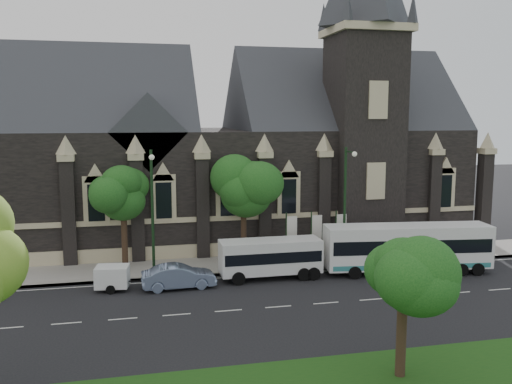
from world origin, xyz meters
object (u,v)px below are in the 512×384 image
object	(u,v)px
street_lamp_mid	(152,207)
banner_flag_center	(315,232)
tour_coach	(407,247)
shuttle_bus	(271,256)
tree_park_east	(406,272)
banner_flag_right	(339,231)
street_lamp_near	(346,200)
tree_walk_right	(246,187)
banner_flag_left	(290,233)
tree_walk_left	(126,192)
sedan	(179,277)
box_trailer	(112,277)

from	to	relation	value
street_lamp_mid	banner_flag_center	distance (m)	12.73
tour_coach	shuttle_bus	xyz separation A→B (m)	(-9.97, 0.79, -0.32)
tree_park_east	banner_flag_right	size ratio (longest dim) A/B	1.57
shuttle_bus	banner_flag_right	bearing A→B (deg)	27.48
street_lamp_near	banner_flag_center	distance (m)	3.74
tree_walk_right	banner_flag_center	world-z (taller)	tree_walk_right
banner_flag_right	banner_flag_left	bearing A→B (deg)	180.00
tree_walk_left	banner_flag_center	world-z (taller)	tree_walk_left
tree_park_east	banner_flag_center	size ratio (longest dim) A/B	1.57
banner_flag_left	banner_flag_right	xyz separation A→B (m)	(4.00, 0.00, 0.00)
street_lamp_mid	banner_flag_center	bearing A→B (deg)	8.82
banner_flag_center	banner_flag_right	bearing A→B (deg)	0.00
tour_coach	street_lamp_mid	bearing A→B (deg)	-179.76
banner_flag_center	sedan	size ratio (longest dim) A/B	0.83
tree_walk_left	street_lamp_mid	world-z (taller)	street_lamp_mid
banner_flag_left	banner_flag_right	bearing A→B (deg)	0.00
tree_park_east	shuttle_bus	size ratio (longest dim) A/B	0.89
banner_flag_right	sedan	size ratio (longest dim) A/B	0.83
banner_flag_right	shuttle_bus	size ratio (longest dim) A/B	0.57
tree_walk_right	street_lamp_near	xyz separation A→B (m)	(6.79, -3.62, -0.71)
tour_coach	shuttle_bus	size ratio (longest dim) A/B	1.72
banner_flag_left	tour_coach	distance (m)	8.67
tour_coach	box_trailer	bearing A→B (deg)	-174.03
tree_walk_right	tree_walk_left	size ratio (longest dim) A/B	1.02
tree_walk_right	sedan	bearing A→B (deg)	-134.12
tree_park_east	tree_walk_right	world-z (taller)	tree_walk_right
tree_park_east	banner_flag_center	bearing A→B (deg)	83.43
box_trailer	tree_park_east	bearing A→B (deg)	-40.93
street_lamp_near	banner_flag_left	xyz separation A→B (m)	(-3.71, 1.91, -2.73)
shuttle_bus	street_lamp_near	bearing A→B (deg)	12.86
banner_flag_right	shuttle_bus	distance (m)	7.16
tree_walk_left	banner_flag_center	xyz separation A→B (m)	(14.08, -1.70, -3.35)
street_lamp_near	banner_flag_center	bearing A→B (deg)	131.93
banner_flag_left	banner_flag_right	distance (m)	4.00
sedan	banner_flag_left	bearing A→B (deg)	-67.42
banner_flag_left	sedan	size ratio (longest dim) A/B	0.83
banner_flag_left	box_trailer	distance (m)	13.60
banner_flag_left	tour_coach	xyz separation A→B (m)	(7.65, -4.07, -0.49)
box_trailer	sedan	xyz separation A→B (m)	(4.25, -0.51, -0.12)
tree_park_east	street_lamp_mid	distance (m)	19.32
tree_walk_left	banner_flag_left	bearing A→B (deg)	-8.02
shuttle_bus	tree_park_east	bearing A→B (deg)	-81.54
tree_park_east	banner_flag_center	xyz separation A→B (m)	(2.11, 18.32, -2.24)
box_trailer	street_lamp_near	bearing A→B (deg)	13.70
sedan	tree_park_east	bearing A→B (deg)	-151.37
tree_walk_right	tree_walk_left	distance (m)	9.01
tree_walk_right	banner_flag_left	world-z (taller)	tree_walk_right
tree_walk_left	street_lamp_near	distance (m)	16.22
tree_walk_right	tour_coach	world-z (taller)	tree_walk_right
banner_flag_left	shuttle_bus	size ratio (longest dim) A/B	0.57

